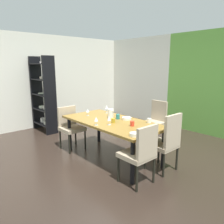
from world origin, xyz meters
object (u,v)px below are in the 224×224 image
object	(u,v)px
serving_bowl_right	(127,118)
wine_glass_east	(96,119)
cup_corner	(149,121)
dining_table	(112,125)
serving_bowl_near_window	(134,134)
pitcher_north	(111,113)
chair_right_far	(166,141)
cup_left	(118,117)
display_shelf	(43,95)
chair_head_far	(156,119)
cup_west	(132,124)
wine_glass_center	(109,118)
chair_left_near	(70,125)
wine_glass_front	(107,107)
chair_right_near	(140,152)
cup_rear	(113,121)
wine_glass_near_shelf	(88,111)

from	to	relation	value
serving_bowl_right	wine_glass_east	bearing A→B (deg)	-96.59
serving_bowl_right	cup_corner	world-z (taller)	cup_corner
dining_table	serving_bowl_near_window	bearing A→B (deg)	-21.16
wine_glass_east	pitcher_north	bearing A→B (deg)	113.26
chair_right_far	cup_left	bearing A→B (deg)	98.04
display_shelf	cup_left	bearing A→B (deg)	7.92
dining_table	chair_head_far	world-z (taller)	chair_head_far
serving_bowl_near_window	cup_west	world-z (taller)	cup_west
wine_glass_center	serving_bowl_right	bearing A→B (deg)	96.28
chair_left_near	pitcher_north	xyz separation A→B (m)	(0.79, 0.45, 0.33)
display_shelf	wine_glass_center	bearing A→B (deg)	-0.86
chair_head_far	dining_table	bearing A→B (deg)	92.00
cup_left	cup_corner	distance (m)	0.62
chair_head_far	display_shelf	bearing A→B (deg)	32.34
chair_right_far	wine_glass_front	bearing A→B (deg)	88.38
chair_right_near	wine_glass_front	size ratio (longest dim) A/B	5.37
dining_table	serving_bowl_near_window	world-z (taller)	serving_bowl_near_window
display_shelf	wine_glass_center	distance (m)	2.72
cup_rear	pitcher_north	bearing A→B (deg)	146.17
chair_left_near	chair_right_near	bearing A→B (deg)	90.00
chair_right_near	serving_bowl_right	bearing A→B (deg)	55.96
chair_head_far	cup_west	bearing A→B (deg)	111.49
wine_glass_front	cup_rear	bearing A→B (deg)	-31.75
dining_table	display_shelf	bearing A→B (deg)	-175.97
wine_glass_east	cup_corner	world-z (taller)	wine_glass_east
display_shelf	cup_rear	bearing A→B (deg)	2.30
wine_glass_front	cup_left	xyz separation A→B (m)	(0.56, -0.19, -0.08)
chair_right_near	cup_rear	distance (m)	0.94
chair_left_near	chair_right_far	xyz separation A→B (m)	(1.98, 0.63, 0.04)
serving_bowl_near_window	cup_left	bearing A→B (deg)	150.49
chair_right_near	wine_glass_east	distance (m)	1.01
wine_glass_near_shelf	serving_bowl_near_window	xyz separation A→B (m)	(1.54, -0.25, -0.08)
chair_left_near	cup_rear	world-z (taller)	chair_left_near
wine_glass_east	cup_left	distance (m)	0.58
wine_glass_front	wine_glass_near_shelf	bearing A→B (deg)	-99.24
cup_west	pitcher_north	size ratio (longest dim) A/B	0.48
chair_left_near	serving_bowl_near_window	world-z (taller)	chair_left_near
display_shelf	wine_glass_front	world-z (taller)	display_shelf
display_shelf	cup_corner	xyz separation A→B (m)	(3.10, 0.59, -0.19)
chair_right_near	cup_corner	xyz separation A→B (m)	(-0.43, 0.72, 0.26)
chair_right_near	pitcher_north	size ratio (longest dim) A/B	5.16
cup_left	wine_glass_near_shelf	bearing A→B (deg)	-157.29
chair_right_far	dining_table	bearing A→B (deg)	107.60
chair_right_far	serving_bowl_right	xyz separation A→B (m)	(-0.88, -0.04, 0.22)
wine_glass_front	cup_rear	world-z (taller)	wine_glass_front
cup_left	chair_right_near	bearing A→B (deg)	-25.72
wine_glass_near_shelf	serving_bowl_near_window	size ratio (longest dim) A/B	0.96
display_shelf	cup_west	xyz separation A→B (m)	(3.04, 0.21, -0.19)
display_shelf	serving_bowl_near_window	distance (m)	3.44
chair_right_far	serving_bowl_right	bearing A→B (deg)	92.76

